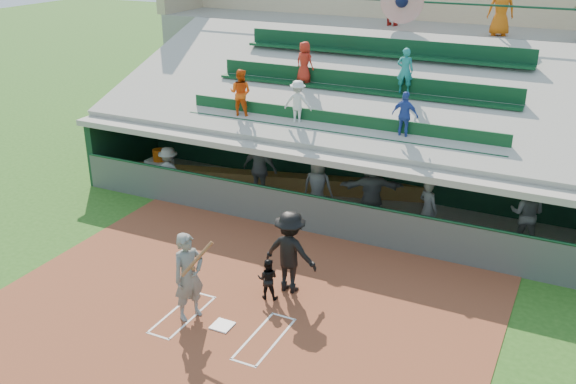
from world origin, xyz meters
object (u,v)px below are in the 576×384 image
at_px(home_plate, 222,326).
at_px(water_cooler, 159,155).
at_px(catcher, 268,279).
at_px(white_table, 160,170).
at_px(batter_at_plate, 189,276).

height_order(home_plate, water_cooler, water_cooler).
relative_size(catcher, white_table, 1.26).
distance_m(batter_at_plate, catcher, 1.89).
relative_size(batter_at_plate, white_table, 2.52).
xyz_separation_m(white_table, water_cooler, (0.05, -0.06, 0.54)).
distance_m(catcher, white_table, 8.32).
relative_size(home_plate, catcher, 0.43).
height_order(batter_at_plate, catcher, batter_at_plate).
relative_size(white_table, water_cooler, 2.01).
bearing_deg(catcher, home_plate, 60.42).
bearing_deg(catcher, white_table, -52.51).
bearing_deg(batter_at_plate, water_cooler, 130.91).
xyz_separation_m(home_plate, water_cooler, (-6.28, 6.34, 0.90)).
bearing_deg(home_plate, white_table, 134.70).
height_order(home_plate, white_table, white_table).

